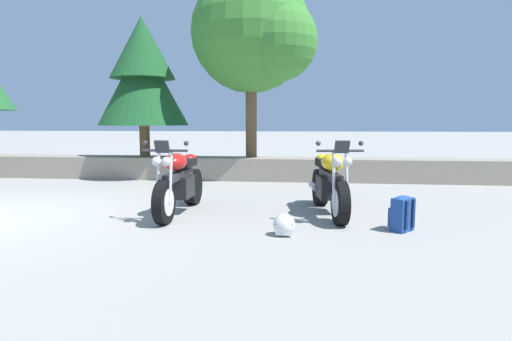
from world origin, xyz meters
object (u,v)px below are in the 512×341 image
object	(u,v)px
rider_helmet	(284,225)
pine_tree_mid_left	(143,74)
leafy_tree_mid_right	(256,35)
motorcycle_yellow_centre	(330,183)
rider_backpack	(402,213)
motorcycle_red_near_left	(179,183)

from	to	relation	value
rider_helmet	pine_tree_mid_left	xyz separation A→B (m)	(-3.83, 5.25, 2.51)
leafy_tree_mid_right	motorcycle_yellow_centre	bearing A→B (deg)	-68.37
motorcycle_yellow_centre	leafy_tree_mid_right	size ratio (longest dim) A/B	0.45
rider_helmet	leafy_tree_mid_right	xyz separation A→B (m)	(-0.92, 5.28, 3.42)
rider_backpack	pine_tree_mid_left	xyz separation A→B (m)	(-5.36, 4.85, 2.41)
motorcycle_red_near_left	rider_backpack	distance (m)	3.30
rider_helmet	pine_tree_mid_left	distance (m)	6.97
motorcycle_red_near_left	motorcycle_yellow_centre	world-z (taller)	same
motorcycle_yellow_centre	leafy_tree_mid_right	distance (m)	5.25
motorcycle_red_near_left	pine_tree_mid_left	distance (m)	5.14
motorcycle_red_near_left	motorcycle_yellow_centre	distance (m)	2.34
motorcycle_yellow_centre	rider_helmet	distance (m)	1.51
rider_helmet	leafy_tree_mid_right	world-z (taller)	leafy_tree_mid_right
rider_helmet	leafy_tree_mid_right	size ratio (longest dim) A/B	0.06
motorcycle_red_near_left	rider_backpack	world-z (taller)	motorcycle_red_near_left
pine_tree_mid_left	leafy_tree_mid_right	bearing A→B (deg)	0.62
motorcycle_yellow_centre	leafy_tree_mid_right	world-z (taller)	leafy_tree_mid_right
pine_tree_mid_left	rider_helmet	bearing A→B (deg)	-53.91
rider_helmet	pine_tree_mid_left	bearing A→B (deg)	126.09
motorcycle_yellow_centre	pine_tree_mid_left	xyz separation A→B (m)	(-4.47, 3.93, 2.16)
motorcycle_red_near_left	leafy_tree_mid_right	size ratio (longest dim) A/B	0.45
motorcycle_red_near_left	rider_helmet	world-z (taller)	motorcycle_red_near_left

